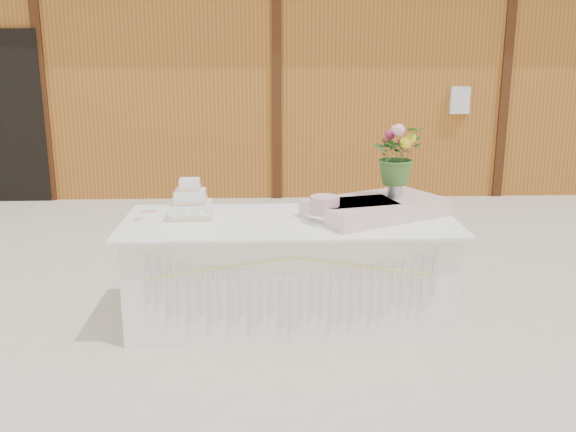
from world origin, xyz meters
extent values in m
plane|color=beige|center=(0.00, 0.00, 0.00)|extent=(80.00, 80.00, 0.00)
cube|color=#A86223|center=(0.00, 6.00, 1.50)|extent=(12.00, 4.00, 3.00)
cube|color=white|center=(0.00, 0.00, 0.38)|extent=(2.28, 0.88, 0.75)
cube|color=white|center=(0.00, 0.00, 0.76)|extent=(2.40, 1.00, 0.02)
cube|color=white|center=(-0.72, 0.12, 0.82)|extent=(0.30, 0.30, 0.10)
cube|color=beige|center=(-0.72, 0.12, 0.79)|extent=(0.32, 0.32, 0.02)
cube|color=white|center=(-0.72, 0.12, 0.92)|extent=(0.22, 0.22, 0.09)
cube|color=beige|center=(-0.72, 0.12, 0.89)|extent=(0.23, 0.23, 0.02)
cube|color=white|center=(-0.72, 0.12, 1.01)|extent=(0.14, 0.14, 0.08)
cube|color=beige|center=(-0.72, 0.12, 0.99)|extent=(0.15, 0.15, 0.02)
cylinder|color=white|center=(0.24, -0.08, 0.78)|extent=(0.23, 0.23, 0.01)
cylinder|color=white|center=(0.24, -0.08, 0.81)|extent=(0.07, 0.07, 0.04)
cylinder|color=white|center=(0.24, -0.08, 0.83)|extent=(0.26, 0.26, 0.01)
cylinder|color=#C28B93|center=(0.24, -0.08, 0.90)|extent=(0.21, 0.21, 0.12)
cube|color=beige|center=(0.64, 0.09, 0.83)|extent=(1.13, 0.97, 0.12)
cylinder|color=#B4B5B9|center=(0.79, 0.15, 0.97)|extent=(0.11, 0.11, 0.15)
imported|color=#3E692A|center=(0.79, 0.15, 1.26)|extent=(0.51, 0.50, 0.43)
camera|label=1|loc=(-0.19, -4.45, 1.97)|focal=40.00mm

